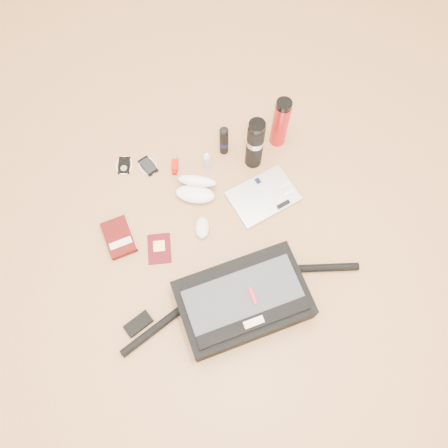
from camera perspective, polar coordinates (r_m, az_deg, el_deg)
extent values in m
plane|color=#A77245|center=(1.86, -0.28, -3.16)|extent=(4.00, 4.00, 0.00)
cube|color=black|center=(1.74, 2.47, -9.94)|extent=(0.53, 0.37, 0.12)
cube|color=#33363B|center=(1.67, 2.70, -9.79)|extent=(0.46, 0.27, 0.01)
cube|color=black|center=(1.65, 3.90, -12.72)|extent=(0.44, 0.11, 0.02)
cube|color=beige|center=(1.65, 3.91, -12.71)|extent=(0.08, 0.04, 0.02)
cube|color=red|center=(1.67, 3.77, -9.37)|extent=(0.02, 0.07, 0.02)
cylinder|color=black|center=(1.78, -9.05, -13.43)|extent=(0.29, 0.16, 0.03)
cylinder|color=black|center=(1.86, 12.63, -5.60)|extent=(0.31, 0.09, 0.03)
cube|color=black|center=(1.80, -11.12, -12.67)|extent=(0.12, 0.10, 0.02)
cube|color=silver|center=(1.95, 5.13, 3.61)|extent=(0.33, 0.27, 0.02)
cube|color=black|center=(1.97, 4.44, 5.64)|extent=(0.03, 0.03, 0.00)
cube|color=silver|center=(1.97, 7.85, 4.93)|extent=(0.05, 0.03, 0.01)
cube|color=white|center=(1.96, 8.47, 4.05)|extent=(0.05, 0.03, 0.01)
cube|color=black|center=(1.93, 7.76, 2.57)|extent=(0.06, 0.03, 0.01)
cube|color=#430807|center=(1.91, -13.57, -1.71)|extent=(0.14, 0.19, 0.03)
cube|color=beige|center=(1.91, -12.01, -1.11)|extent=(0.03, 0.16, 0.03)
cube|color=beige|center=(1.88, -13.36, -2.44)|extent=(0.10, 0.05, 0.00)
cube|color=#46050C|center=(1.88, -8.45, -3.20)|extent=(0.11, 0.15, 0.01)
cube|color=gold|center=(1.88, -8.48, -2.86)|extent=(0.05, 0.05, 0.00)
ellipsoid|color=silver|center=(1.88, -2.87, -0.49)|extent=(0.08, 0.11, 0.03)
ellipsoid|color=white|center=(1.93, -3.79, 3.91)|extent=(0.19, 0.14, 0.05)
ellipsoid|color=white|center=(1.94, -3.55, 5.63)|extent=(0.20, 0.15, 0.10)
ellipsoid|color=black|center=(1.93, -4.79, 4.10)|extent=(0.05, 0.05, 0.02)
ellipsoid|color=black|center=(1.92, -2.80, 3.84)|extent=(0.05, 0.05, 0.02)
cylinder|color=black|center=(1.93, -3.80, 4.00)|extent=(0.03, 0.01, 0.01)
cube|color=black|center=(2.07, -12.90, 7.47)|extent=(0.07, 0.10, 0.01)
cylinder|color=#A9A9AC|center=(2.06, -12.97, 7.12)|extent=(0.04, 0.04, 0.00)
torus|color=white|center=(2.07, -12.91, 7.49)|extent=(0.09, 0.09, 0.01)
cube|color=black|center=(2.05, -9.89, 7.46)|extent=(0.09, 0.11, 0.01)
cube|color=black|center=(2.05, -9.92, 7.54)|extent=(0.07, 0.09, 0.00)
torus|color=silver|center=(2.05, -9.90, 7.48)|extent=(0.10, 0.10, 0.01)
cube|color=#BE1100|center=(2.02, -6.42, 7.61)|extent=(0.04, 0.06, 0.03)
cube|color=#A40004|center=(2.01, -6.47, 6.75)|extent=(0.02, 0.02, 0.02)
cylinder|color=#AFAFB2|center=(2.04, -6.37, 8.50)|extent=(0.03, 0.04, 0.02)
cylinder|color=#A3C7DC|center=(1.99, -2.24, 8.16)|extent=(0.03, 0.03, 0.08)
cylinder|color=white|center=(1.95, -2.30, 8.88)|extent=(0.02, 0.02, 0.02)
cylinder|color=white|center=(1.94, -2.31, 9.04)|extent=(0.01, 0.01, 0.01)
cylinder|color=black|center=(2.00, -0.01, 10.78)|extent=(0.05, 0.05, 0.17)
cylinder|color=black|center=(2.01, -0.01, 10.50)|extent=(0.05, 0.05, 0.03)
ellipsoid|color=black|center=(1.93, -0.01, 12.12)|extent=(0.05, 0.05, 0.02)
cylinder|color=black|center=(1.93, 4.03, 10.18)|extent=(0.10, 0.10, 0.27)
cylinder|color=#AAAAAD|center=(1.90, 4.10, 10.71)|extent=(0.10, 0.10, 0.03)
cylinder|color=black|center=(1.81, 4.34, 12.66)|extent=(0.09, 0.09, 0.03)
cylinder|color=#B01319|center=(2.01, 7.34, 12.77)|extent=(0.08, 0.08, 0.25)
cylinder|color=black|center=(1.90, 7.86, 15.18)|extent=(0.07, 0.07, 0.03)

